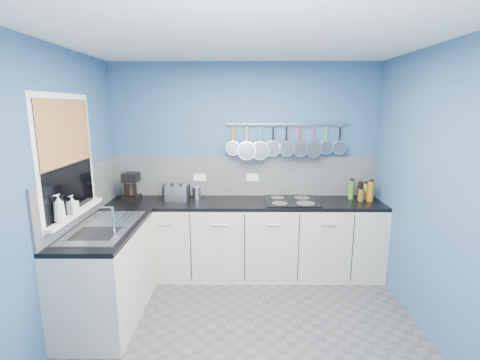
{
  "coord_description": "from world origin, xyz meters",
  "views": [
    {
      "loc": [
        -0.03,
        -2.76,
        1.99
      ],
      "look_at": [
        -0.05,
        0.75,
        1.25
      ],
      "focal_mm": 26.31,
      "sensor_mm": 36.0,
      "label": 1
    }
  ],
  "objects_px": {
    "coffee_maker": "(131,187)",
    "toaster": "(177,193)",
    "soap_bottle_a": "(59,208)",
    "canister": "(197,193)",
    "soap_bottle_b": "(72,205)",
    "hob": "(291,201)",
    "paper_towel": "(132,188)"
  },
  "relations": [
    {
      "from": "coffee_maker",
      "to": "toaster",
      "type": "height_order",
      "value": "coffee_maker"
    },
    {
      "from": "soap_bottle_a",
      "to": "canister",
      "type": "distance_m",
      "value": 1.65
    },
    {
      "from": "soap_bottle_a",
      "to": "soap_bottle_b",
      "type": "xyz_separation_m",
      "value": [
        0.0,
        0.22,
        -0.03
      ]
    },
    {
      "from": "soap_bottle_a",
      "to": "hob",
      "type": "bearing_deg",
      "value": 30.23
    },
    {
      "from": "paper_towel",
      "to": "hob",
      "type": "xyz_separation_m",
      "value": [
        1.88,
        -0.07,
        -0.13
      ]
    },
    {
      "from": "soap_bottle_b",
      "to": "paper_towel",
      "type": "height_order",
      "value": "soap_bottle_b"
    },
    {
      "from": "paper_towel",
      "to": "coffee_maker",
      "type": "distance_m",
      "value": 0.05
    },
    {
      "from": "toaster",
      "to": "canister",
      "type": "relative_size",
      "value": 1.98
    },
    {
      "from": "toaster",
      "to": "paper_towel",
      "type": "bearing_deg",
      "value": -175.77
    },
    {
      "from": "soap_bottle_b",
      "to": "paper_towel",
      "type": "bearing_deg",
      "value": 79.74
    },
    {
      "from": "soap_bottle_a",
      "to": "hob",
      "type": "height_order",
      "value": "soap_bottle_a"
    },
    {
      "from": "soap_bottle_a",
      "to": "coffee_maker",
      "type": "height_order",
      "value": "soap_bottle_a"
    },
    {
      "from": "coffee_maker",
      "to": "canister",
      "type": "distance_m",
      "value": 0.77
    },
    {
      "from": "soap_bottle_b",
      "to": "paper_towel",
      "type": "xyz_separation_m",
      "value": [
        0.19,
        1.06,
        -0.1
      ]
    },
    {
      "from": "canister",
      "to": "hob",
      "type": "distance_m",
      "value": 1.13
    },
    {
      "from": "toaster",
      "to": "hob",
      "type": "bearing_deg",
      "value": 6.75
    },
    {
      "from": "soap_bottle_b",
      "to": "coffee_maker",
      "type": "height_order",
      "value": "coffee_maker"
    },
    {
      "from": "coffee_maker",
      "to": "hob",
      "type": "bearing_deg",
      "value": 2.96
    },
    {
      "from": "paper_towel",
      "to": "canister",
      "type": "relative_size",
      "value": 1.89
    },
    {
      "from": "soap_bottle_a",
      "to": "toaster",
      "type": "height_order",
      "value": "soap_bottle_a"
    },
    {
      "from": "soap_bottle_b",
      "to": "toaster",
      "type": "bearing_deg",
      "value": 54.36
    },
    {
      "from": "soap_bottle_a",
      "to": "toaster",
      "type": "distance_m",
      "value": 1.46
    },
    {
      "from": "soap_bottle_b",
      "to": "canister",
      "type": "distance_m",
      "value": 1.47
    },
    {
      "from": "canister",
      "to": "hob",
      "type": "bearing_deg",
      "value": -6.22
    },
    {
      "from": "toaster",
      "to": "hob",
      "type": "xyz_separation_m",
      "value": [
        1.34,
        -0.04,
        -0.09
      ]
    },
    {
      "from": "coffee_maker",
      "to": "canister",
      "type": "height_order",
      "value": "coffee_maker"
    },
    {
      "from": "soap_bottle_a",
      "to": "toaster",
      "type": "relative_size",
      "value": 0.84
    },
    {
      "from": "coffee_maker",
      "to": "paper_towel",
      "type": "bearing_deg",
      "value": 104.63
    },
    {
      "from": "coffee_maker",
      "to": "hob",
      "type": "xyz_separation_m",
      "value": [
        1.88,
        -0.03,
        -0.16
      ]
    },
    {
      "from": "paper_towel",
      "to": "canister",
      "type": "bearing_deg",
      "value": 3.59
    },
    {
      "from": "paper_towel",
      "to": "hob",
      "type": "bearing_deg",
      "value": -2.25
    },
    {
      "from": "paper_towel",
      "to": "coffee_maker",
      "type": "relative_size",
      "value": 0.83
    }
  ]
}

